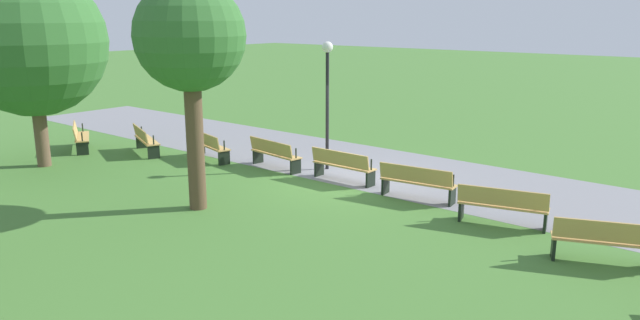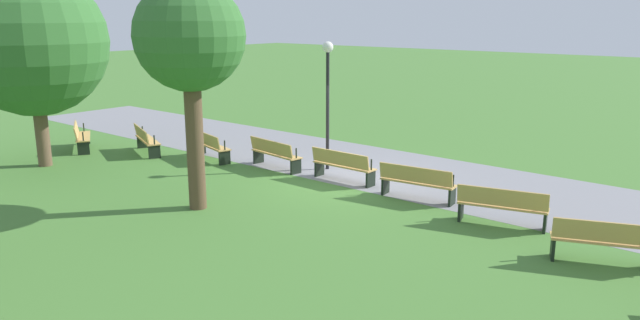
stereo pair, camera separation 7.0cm
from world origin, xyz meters
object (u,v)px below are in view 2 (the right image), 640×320
at_px(bench_4, 343,165).
at_px(bench_5, 417,182).
at_px(bench_7, 606,241).
at_px(lamp_post, 328,81).
at_px(bench_2, 210,145).
at_px(bench_1, 146,139).
at_px(tree_2, 190,39).
at_px(bench_6, 502,205).
at_px(bench_3, 275,153).
at_px(bench_0, 81,136).
at_px(tree_3, 32,42).

height_order(bench_4, bench_5, same).
xyz_separation_m(bench_7, lamp_post, (-8.38, 2.25, 2.16)).
bearing_deg(bench_2, bench_5, 18.66).
bearing_deg(bench_1, bench_4, 33.55).
bearing_deg(lamp_post, tree_2, -90.39).
bearing_deg(bench_6, tree_2, -165.83).
height_order(bench_2, bench_6, same).
height_order(bench_5, bench_7, same).
relative_size(bench_3, bench_4, 1.02).
height_order(bench_7, lamp_post, lamp_post).
distance_m(bench_1, bench_4, 7.30).
bearing_deg(bench_1, bench_0, -131.59).
xyz_separation_m(bench_2, bench_4, (4.85, 0.63, 0.00)).
bearing_deg(bench_7, bench_5, 142.74).
distance_m(bench_0, lamp_post, 9.06).
height_order(bench_0, lamp_post, lamp_post).
xyz_separation_m(bench_5, tree_3, (-10.56, -4.21, 3.23)).
bearing_deg(tree_3, bench_4, 28.28).
bearing_deg(tree_3, bench_3, 36.56).
bearing_deg(bench_4, bench_5, -3.71).
distance_m(bench_1, tree_2, 7.35).
bearing_deg(bench_1, lamp_post, 43.13).
xyz_separation_m(bench_2, bench_7, (12.01, -0.78, 0.00)).
distance_m(bench_1, lamp_post, 6.71).
bearing_deg(bench_3, lamp_post, 46.58).
bearing_deg(bench_5, bench_4, 168.82).
xyz_separation_m(bench_6, bench_7, (2.32, -0.78, 0.00)).
bearing_deg(bench_6, bench_2, 165.05).
height_order(bench_0, bench_5, same).
relative_size(bench_0, tree_2, 0.36).
bearing_deg(lamp_post, bench_3, -140.90).
relative_size(bench_1, bench_3, 1.00).
xyz_separation_m(bench_3, lamp_post, (1.23, 1.00, 2.16)).
distance_m(bench_3, bench_4, 2.45).
distance_m(bench_2, bench_5, 7.30).
bearing_deg(tree_2, bench_7, 17.28).
distance_m(bench_2, bench_7, 12.04).
distance_m(bench_3, lamp_post, 2.67).
height_order(bench_5, tree_3, tree_3).
height_order(bench_5, lamp_post, lamp_post).
relative_size(bench_2, tree_3, 0.33).
height_order(bench_4, lamp_post, lamp_post).
height_order(bench_0, bench_1, same).
bearing_deg(tree_3, bench_0, 123.45).
distance_m(bench_1, tree_3, 4.48).
relative_size(tree_2, lamp_post, 1.41).
relative_size(bench_1, lamp_post, 0.52).
bearing_deg(bench_2, bench_0, -142.78).
bearing_deg(bench_4, bench_2, -172.58).
height_order(bench_2, tree_2, tree_2).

